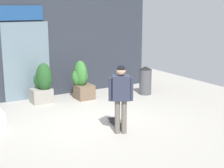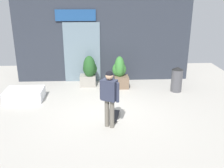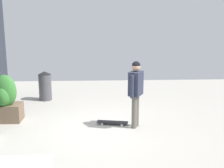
% 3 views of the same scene
% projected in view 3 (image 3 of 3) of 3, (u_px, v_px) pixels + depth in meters
% --- Properties ---
extents(ground_plane, '(12.00, 12.00, 0.00)m').
position_uv_depth(ground_plane, '(100.00, 128.00, 7.35)').
color(ground_plane, '#B2ADA3').
extents(skateboarder, '(0.53, 0.42, 1.68)m').
position_uv_depth(skateboarder, '(136.00, 88.00, 7.23)').
color(skateboarder, '#666056').
rests_on(skateboarder, ground_plane).
extents(skateboard, '(0.34, 0.82, 0.08)m').
position_uv_depth(skateboard, '(112.00, 122.00, 7.61)').
color(skateboard, black).
rests_on(skateboard, ground_plane).
extents(planter_box_left, '(0.64, 0.66, 1.27)m').
position_uv_depth(planter_box_left, '(7.00, 99.00, 7.72)').
color(planter_box_left, brown).
rests_on(planter_box_left, ground_plane).
extents(trash_bin, '(0.43, 0.43, 0.98)m').
position_uv_depth(trash_bin, '(45.00, 86.00, 9.88)').
color(trash_bin, '#4C4C51').
rests_on(trash_bin, ground_plane).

